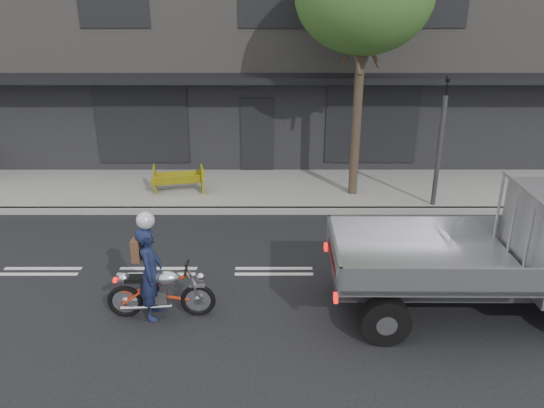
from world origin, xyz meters
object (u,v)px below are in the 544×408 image
(traffic_light_pole, at_px, (439,149))
(motorcycle, at_px, (161,291))
(rider, at_px, (150,273))
(construction_barrier, at_px, (177,181))

(traffic_light_pole, relative_size, motorcycle, 1.84)
(rider, bearing_deg, construction_barrier, 3.28)
(traffic_light_pole, xyz_separation_m, motorcycle, (-6.18, -4.94, -1.15))
(traffic_light_pole, distance_m, construction_barrier, 6.96)
(motorcycle, distance_m, rider, 0.38)
(traffic_light_pole, relative_size, construction_barrier, 2.49)
(motorcycle, distance_m, construction_barrier, 5.70)
(rider, bearing_deg, motorcycle, -91.72)
(motorcycle, bearing_deg, rider, 178.28)
(traffic_light_pole, bearing_deg, rider, -142.07)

